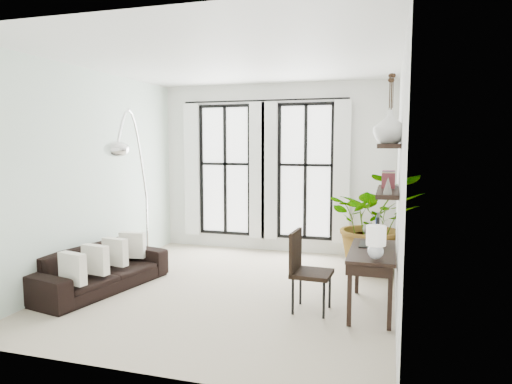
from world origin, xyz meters
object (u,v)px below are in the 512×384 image
at_px(plant, 374,222).
at_px(desk_chair, 305,265).
at_px(sofa, 100,269).
at_px(arc_lamp, 132,148).
at_px(buddha, 369,249).
at_px(desk, 372,255).

bearing_deg(plant, desk_chair, -110.07).
height_order(sofa, arc_lamp, arc_lamp).
xyz_separation_m(sofa, desk_chair, (2.95, 0.02, 0.27)).
bearing_deg(sofa, buddha, -46.81).
relative_size(plant, arc_lamp, 0.63).
distance_m(arc_lamp, buddha, 4.16).
bearing_deg(plant, arc_lamp, -159.88).
height_order(plant, desk_chair, plant).
bearing_deg(arc_lamp, desk_chair, -14.67).
distance_m(desk_chair, buddha, 2.32).
bearing_deg(desk_chair, sofa, -176.46).
distance_m(desk_chair, arc_lamp, 3.27).
relative_size(desk, desk_chair, 1.30).
distance_m(sofa, plant, 4.28).
height_order(desk_chair, arc_lamp, arc_lamp).
relative_size(plant, desk_chair, 1.62).
bearing_deg(buddha, desk_chair, -106.92).
bearing_deg(desk, arc_lamp, 171.30).
bearing_deg(desk_chair, desk, 16.31).
distance_m(desk, arc_lamp, 3.90).
height_order(desk, arc_lamp, arc_lamp).
bearing_deg(arc_lamp, sofa, -97.62).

